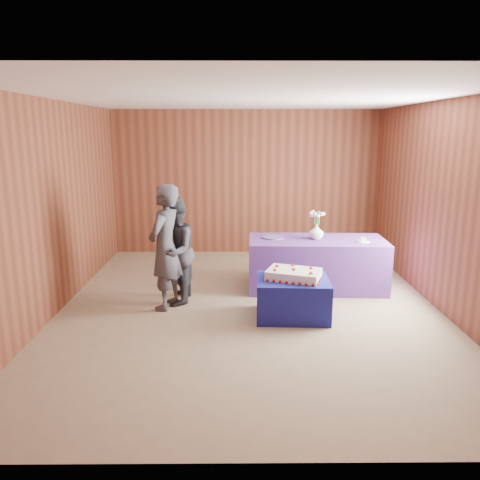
{
  "coord_description": "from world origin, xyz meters",
  "views": [
    {
      "loc": [
        -0.17,
        -5.87,
        2.3
      ],
      "look_at": [
        -0.12,
        0.1,
        0.91
      ],
      "focal_mm": 35.0,
      "sensor_mm": 36.0,
      "label": 1
    }
  ],
  "objects_px": {
    "vase": "(316,232)",
    "guest_right": "(174,251)",
    "guest_left": "(165,247)",
    "cake_table": "(293,298)",
    "serving_table": "(316,264)",
    "sheet_cake": "(294,274)"
  },
  "relations": [
    {
      "from": "sheet_cake",
      "to": "guest_left",
      "type": "distance_m",
      "value": 1.7
    },
    {
      "from": "cake_table",
      "to": "vase",
      "type": "distance_m",
      "value": 1.38
    },
    {
      "from": "guest_right",
      "to": "cake_table",
      "type": "bearing_deg",
      "value": 73.12
    },
    {
      "from": "cake_table",
      "to": "serving_table",
      "type": "bearing_deg",
      "value": 69.49
    },
    {
      "from": "sheet_cake",
      "to": "guest_left",
      "type": "xyz_separation_m",
      "value": [
        -1.64,
        0.33,
        0.27
      ]
    },
    {
      "from": "sheet_cake",
      "to": "guest_right",
      "type": "bearing_deg",
      "value": -178.54
    },
    {
      "from": "vase",
      "to": "guest_left",
      "type": "xyz_separation_m",
      "value": [
        -2.11,
        -0.81,
        -0.03
      ]
    },
    {
      "from": "serving_table",
      "to": "guest_left",
      "type": "relative_size",
      "value": 1.21
    },
    {
      "from": "cake_table",
      "to": "guest_right",
      "type": "bearing_deg",
      "value": 164.0
    },
    {
      "from": "serving_table",
      "to": "guest_left",
      "type": "xyz_separation_m",
      "value": [
        -2.12,
        -0.79,
        0.45
      ]
    },
    {
      "from": "cake_table",
      "to": "vase",
      "type": "bearing_deg",
      "value": 70.42
    },
    {
      "from": "serving_table",
      "to": "vase",
      "type": "distance_m",
      "value": 0.49
    },
    {
      "from": "serving_table",
      "to": "vase",
      "type": "height_order",
      "value": "vase"
    },
    {
      "from": "vase",
      "to": "guest_right",
      "type": "bearing_deg",
      "value": -162.87
    },
    {
      "from": "serving_table",
      "to": "cake_table",
      "type": "bearing_deg",
      "value": -111.21
    },
    {
      "from": "vase",
      "to": "guest_right",
      "type": "relative_size",
      "value": 0.15
    },
    {
      "from": "serving_table",
      "to": "sheet_cake",
      "type": "xyz_separation_m",
      "value": [
        -0.47,
        -1.12,
        0.18
      ]
    },
    {
      "from": "cake_table",
      "to": "sheet_cake",
      "type": "xyz_separation_m",
      "value": [
        0.01,
        0.01,
        0.31
      ]
    },
    {
      "from": "cake_table",
      "to": "guest_left",
      "type": "relative_size",
      "value": 0.54
    },
    {
      "from": "guest_left",
      "to": "cake_table",
      "type": "bearing_deg",
      "value": 97.23
    },
    {
      "from": "cake_table",
      "to": "sheet_cake",
      "type": "height_order",
      "value": "sheet_cake"
    },
    {
      "from": "sheet_cake",
      "to": "guest_right",
      "type": "height_order",
      "value": "guest_right"
    }
  ]
}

